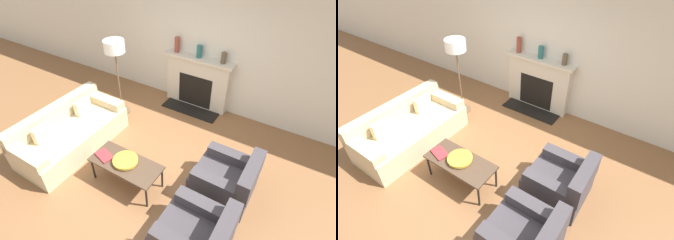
# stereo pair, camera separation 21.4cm
# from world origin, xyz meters

# --- Properties ---
(ground_plane) EXTENTS (18.00, 18.00, 0.00)m
(ground_plane) POSITION_xyz_m (0.00, 0.00, 0.00)
(ground_plane) COLOR brown
(wall_back) EXTENTS (18.00, 0.06, 2.90)m
(wall_back) POSITION_xyz_m (0.00, 2.53, 1.45)
(wall_back) COLOR silver
(wall_back) RESTS_ON ground_plane
(fireplace) EXTENTS (1.52, 0.59, 1.15)m
(fireplace) POSITION_xyz_m (-0.12, 2.38, 0.56)
(fireplace) COLOR beige
(fireplace) RESTS_ON ground_plane
(couch) EXTENTS (0.94, 1.99, 0.76)m
(couch) POSITION_xyz_m (-1.47, -0.01, 0.29)
(couch) COLOR #CCB78E
(couch) RESTS_ON ground_plane
(armchair_near) EXTENTS (0.89, 0.79, 0.76)m
(armchair_near) POSITION_xyz_m (1.35, -0.56, 0.28)
(armchair_near) COLOR #423D42
(armchair_near) RESTS_ON ground_plane
(armchair_far) EXTENTS (0.89, 0.79, 0.76)m
(armchair_far) POSITION_xyz_m (1.35, 0.46, 0.28)
(armchair_far) COLOR #423D42
(armchair_far) RESTS_ON ground_plane
(coffee_table) EXTENTS (1.12, 0.50, 0.44)m
(coffee_table) POSITION_xyz_m (-0.05, -0.18, 0.41)
(coffee_table) COLOR #4C3828
(coffee_table) RESTS_ON ground_plane
(bowl) EXTENTS (0.39, 0.39, 0.06)m
(bowl) POSITION_xyz_m (-0.06, -0.16, 0.48)
(bowl) COLOR gold
(bowl) RESTS_ON coffee_table
(book) EXTENTS (0.33, 0.26, 0.02)m
(book) POSITION_xyz_m (-0.42, -0.24, 0.46)
(book) COLOR #9E2D33
(book) RESTS_ON coffee_table
(floor_lamp) EXTENTS (0.40, 0.40, 1.61)m
(floor_lamp) POSITION_xyz_m (-1.37, 1.29, 1.35)
(floor_lamp) COLOR brown
(floor_lamp) RESTS_ON ground_plane
(mantel_vase_left) EXTENTS (0.11, 0.11, 0.32)m
(mantel_vase_left) POSITION_xyz_m (-0.65, 2.40, 1.30)
(mantel_vase_left) COLOR brown
(mantel_vase_left) RESTS_ON fireplace
(mantel_vase_center_left) EXTENTS (0.11, 0.11, 0.25)m
(mantel_vase_center_left) POSITION_xyz_m (-0.13, 2.40, 1.27)
(mantel_vase_center_left) COLOR #28666B
(mantel_vase_center_left) RESTS_ON fireplace
(mantel_vase_center_right) EXTENTS (0.11, 0.11, 0.22)m
(mantel_vase_center_right) POSITION_xyz_m (0.39, 2.40, 1.25)
(mantel_vase_center_right) COLOR brown
(mantel_vase_center_right) RESTS_ON fireplace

